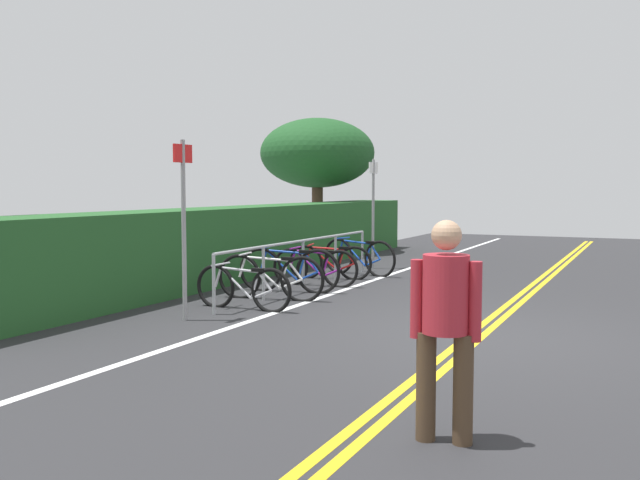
# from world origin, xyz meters

# --- Properties ---
(ground_plane) EXTENTS (35.78, 11.74, 0.05)m
(ground_plane) POSITION_xyz_m (0.00, 0.00, -0.03)
(ground_plane) COLOR #2B2B2D
(centre_line_yellow_inner) EXTENTS (32.20, 0.10, 0.00)m
(centre_line_yellow_inner) POSITION_xyz_m (0.00, -0.08, 0.00)
(centre_line_yellow_inner) COLOR gold
(centre_line_yellow_inner) RESTS_ON ground_plane
(centre_line_yellow_outer) EXTENTS (32.20, 0.10, 0.00)m
(centre_line_yellow_outer) POSITION_xyz_m (0.00, 0.08, 0.00)
(centre_line_yellow_outer) COLOR gold
(centre_line_yellow_outer) RESTS_ON ground_plane
(bike_lane_stripe_white) EXTENTS (32.20, 0.12, 0.00)m
(bike_lane_stripe_white) POSITION_xyz_m (0.00, 2.92, 0.00)
(bike_lane_stripe_white) COLOR white
(bike_lane_stripe_white) RESTS_ON ground_plane
(bike_rack) EXTENTS (5.54, 0.05, 0.87)m
(bike_rack) POSITION_xyz_m (2.53, 3.63, 0.64)
(bike_rack) COLOR #9EA0A5
(bike_rack) RESTS_ON ground_plane
(bicycle_0) EXTENTS (0.46, 1.62, 0.68)m
(bicycle_0) POSITION_xyz_m (0.32, 3.48, 0.32)
(bicycle_0) COLOR black
(bicycle_0) RESTS_ON ground_plane
(bicycle_1) EXTENTS (0.46, 1.79, 0.76)m
(bicycle_1) POSITION_xyz_m (1.26, 3.56, 0.36)
(bicycle_1) COLOR black
(bicycle_1) RESTS_ON ground_plane
(bicycle_2) EXTENTS (0.48, 1.78, 0.79)m
(bicycle_2) POSITION_xyz_m (2.11, 3.67, 0.37)
(bicycle_2) COLOR black
(bicycle_2) RESTS_ON ground_plane
(bicycle_3) EXTENTS (0.46, 1.66, 0.72)m
(bicycle_3) POSITION_xyz_m (2.96, 3.60, 0.33)
(bicycle_3) COLOR black
(bicycle_3) RESTS_ON ground_plane
(bicycle_4) EXTENTS (0.52, 1.62, 0.70)m
(bicycle_4) POSITION_xyz_m (3.94, 3.75, 0.33)
(bicycle_4) COLOR black
(bicycle_4) RESTS_ON ground_plane
(bicycle_5) EXTENTS (0.58, 1.75, 0.77)m
(bicycle_5) POSITION_xyz_m (4.80, 3.50, 0.36)
(bicycle_5) COLOR black
(bicycle_5) RESTS_ON ground_plane
(pedestrian) EXTENTS (0.32, 0.49, 1.56)m
(pedestrian) POSITION_xyz_m (-3.59, -0.60, 0.88)
(pedestrian) COLOR #4C3826
(pedestrian) RESTS_ON ground_plane
(sign_post_near) EXTENTS (0.36, 0.06, 2.40)m
(sign_post_near) POSITION_xyz_m (-0.74, 3.73, 1.44)
(sign_post_near) COLOR gray
(sign_post_near) RESTS_ON ground_plane
(sign_post_far) EXTENTS (0.36, 0.07, 2.37)m
(sign_post_far) POSITION_xyz_m (5.89, 3.63, 1.42)
(sign_post_far) COLOR gray
(sign_post_far) RESTS_ON ground_plane
(hedge_backdrop) EXTENTS (14.49, 1.14, 1.39)m
(hedge_backdrop) POSITION_xyz_m (4.03, 5.52, 0.69)
(hedge_backdrop) COLOR #235626
(hedge_backdrop) RESTS_ON ground_plane
(tree_mid) EXTENTS (3.12, 3.12, 3.65)m
(tree_mid) POSITION_xyz_m (8.97, 6.46, 2.69)
(tree_mid) COLOR #473323
(tree_mid) RESTS_ON ground_plane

